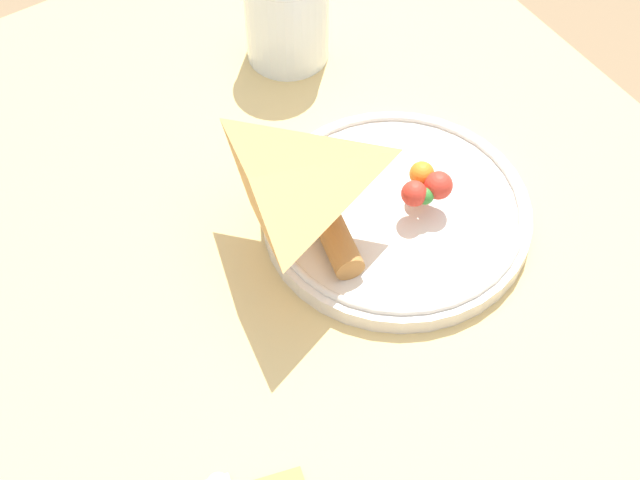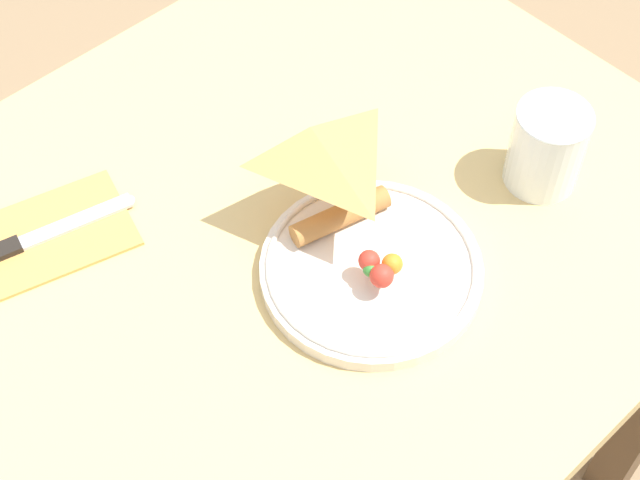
{
  "view_description": "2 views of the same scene",
  "coord_description": "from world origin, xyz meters",
  "px_view_note": "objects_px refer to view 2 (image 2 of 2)",
  "views": [
    {
      "loc": [
        -0.36,
        0.23,
        1.38
      ],
      "look_at": [
        0.02,
        -0.01,
        0.79
      ],
      "focal_mm": 55.0,
      "sensor_mm": 36.0,
      "label": 1
    },
    {
      "loc": [
        -0.39,
        -0.47,
        1.55
      ],
      "look_at": [
        -0.0,
        -0.06,
        0.79
      ],
      "focal_mm": 55.0,
      "sensor_mm": 36.0,
      "label": 2
    }
  ],
  "objects_px": {
    "plate_pizza": "(370,265)",
    "milk_glass": "(547,148)",
    "napkin_folded": "(44,237)",
    "dining_table": "(284,304)",
    "butter_knife": "(33,238)"
  },
  "relations": [
    {
      "from": "plate_pizza",
      "to": "napkin_folded",
      "type": "relative_size",
      "value": 1.11
    },
    {
      "from": "dining_table",
      "to": "butter_knife",
      "type": "xyz_separation_m",
      "value": [
        -0.19,
        0.17,
        0.13
      ]
    },
    {
      "from": "napkin_folded",
      "to": "dining_table",
      "type": "bearing_deg",
      "value": -42.54
    },
    {
      "from": "dining_table",
      "to": "butter_knife",
      "type": "distance_m",
      "value": 0.29
    },
    {
      "from": "dining_table",
      "to": "milk_glass",
      "type": "xyz_separation_m",
      "value": [
        0.26,
        -0.13,
        0.18
      ]
    },
    {
      "from": "napkin_folded",
      "to": "butter_knife",
      "type": "bearing_deg",
      "value": 166.06
    },
    {
      "from": "napkin_folded",
      "to": "butter_knife",
      "type": "xyz_separation_m",
      "value": [
        -0.01,
        0.0,
        0.0
      ]
    },
    {
      "from": "plate_pizza",
      "to": "milk_glass",
      "type": "xyz_separation_m",
      "value": [
        0.22,
        -0.03,
        0.03
      ]
    },
    {
      "from": "napkin_folded",
      "to": "plate_pizza",
      "type": "bearing_deg",
      "value": -50.52
    },
    {
      "from": "dining_table",
      "to": "milk_glass",
      "type": "bearing_deg",
      "value": -26.86
    },
    {
      "from": "plate_pizza",
      "to": "milk_glass",
      "type": "bearing_deg",
      "value": -8.89
    },
    {
      "from": "dining_table",
      "to": "plate_pizza",
      "type": "relative_size",
      "value": 4.11
    },
    {
      "from": "plate_pizza",
      "to": "dining_table",
      "type": "bearing_deg",
      "value": 110.07
    },
    {
      "from": "plate_pizza",
      "to": "milk_glass",
      "type": "relative_size",
      "value": 2.29
    },
    {
      "from": "dining_table",
      "to": "butter_knife",
      "type": "height_order",
      "value": "butter_knife"
    }
  ]
}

